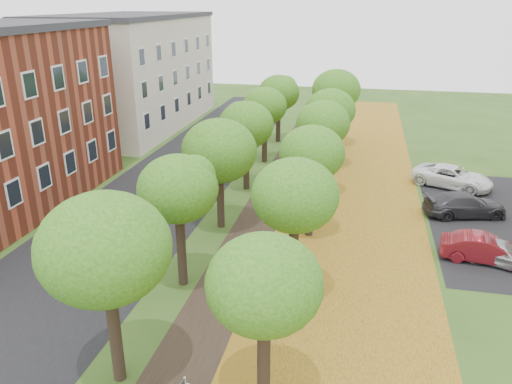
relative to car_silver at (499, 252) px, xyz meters
The scene contains 11 objects.
street_asphalt 19.57m from the car_silver, 167.55° to the left, with size 8.00×70.00×0.01m, color black.
footpath 12.36m from the car_silver, 160.03° to the left, with size 3.20×70.00×0.01m, color black.
leaf_verge 7.86m from the car_silver, 147.45° to the left, with size 7.50×70.00×0.01m, color #B98222.
parking_lot 5.58m from the car_silver, 70.04° to the left, with size 9.00×16.00×0.01m, color black.
tree_row_west 14.91m from the car_silver, 163.02° to the left, with size 3.63×33.63×5.90m.
tree_row_east 10.62m from the car_silver, 154.91° to the left, with size 3.63×33.63×5.90m.
building_cream 36.51m from the car_silver, 142.17° to the left, with size 10.30×20.30×10.40m.
car_silver is the anchor object (origin of this frame).
car_red 0.62m from the car_silver, 167.78° to the left, with size 1.37×3.92×1.29m, color maroon.
car_grey 5.63m from the car_silver, 96.18° to the left, with size 1.87×4.60×1.34m, color #303034.
car_white 10.46m from the car_silver, 93.32° to the left, with size 2.32×5.02×1.40m, color white.
Camera 1 is at (4.94, -11.82, 11.60)m, focal length 35.00 mm.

